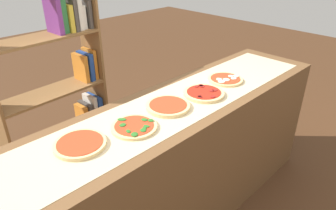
# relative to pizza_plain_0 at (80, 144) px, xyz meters

# --- Properties ---
(counter) EXTENTS (2.64, 0.58, 0.95)m
(counter) POSITION_rel_pizza_plain_0_xyz_m (0.57, -0.03, -0.49)
(counter) COLOR brown
(counter) RESTS_ON ground_plane
(parchment_paper) EXTENTS (2.42, 0.45, 0.00)m
(parchment_paper) POSITION_rel_pizza_plain_0_xyz_m (0.57, -0.03, -0.01)
(parchment_paper) COLOR beige
(parchment_paper) RESTS_ON counter
(pizza_plain_0) EXTENTS (0.25, 0.25, 0.02)m
(pizza_plain_0) POSITION_rel_pizza_plain_0_xyz_m (0.00, 0.00, 0.00)
(pizza_plain_0) COLOR #E5C17F
(pizza_plain_0) RESTS_ON parchment_paper
(pizza_spinach_1) EXTENTS (0.24, 0.24, 0.02)m
(pizza_spinach_1) POSITION_rel_pizza_plain_0_xyz_m (0.28, -0.06, -0.00)
(pizza_spinach_1) COLOR #E5C17F
(pizza_spinach_1) RESTS_ON parchment_paper
(pizza_plain_2) EXTENTS (0.26, 0.26, 0.02)m
(pizza_plain_2) POSITION_rel_pizza_plain_0_xyz_m (0.57, -0.03, 0.00)
(pizza_plain_2) COLOR #E5C17F
(pizza_plain_2) RESTS_ON parchment_paper
(pizza_pepperoni_3) EXTENTS (0.26, 0.26, 0.03)m
(pizza_pepperoni_3) POSITION_rel_pizza_plain_0_xyz_m (0.85, -0.06, 0.00)
(pizza_pepperoni_3) COLOR #E5C17F
(pizza_pepperoni_3) RESTS_ON parchment_paper
(pizza_mozzarella_4) EXTENTS (0.24, 0.24, 0.02)m
(pizza_mozzarella_4) POSITION_rel_pizza_plain_0_xyz_m (1.14, -0.02, -0.00)
(pizza_mozzarella_4) COLOR #E5C17F
(pizza_mozzarella_4) RESTS_ON parchment_paper
(bookshelf) EXTENTS (0.84, 0.31, 1.65)m
(bookshelf) POSITION_rel_pizza_plain_0_xyz_m (0.39, 0.92, -0.12)
(bookshelf) COLOR brown
(bookshelf) RESTS_ON ground_plane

